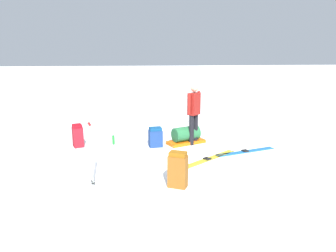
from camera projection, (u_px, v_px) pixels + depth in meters
ground_plane at (168, 152)px, 8.31m from camera, size 80.00×80.00×0.00m
skier_standing at (194, 111)px, 8.77m from camera, size 0.44×0.41×1.70m
ski_pair_near at (245, 152)px, 8.30m from camera, size 0.70×1.72×0.05m
ski_pair_far at (207, 159)px, 7.72m from camera, size 1.35×1.67×0.05m
backpack_large_dark at (155, 137)px, 8.71m from camera, size 0.33×0.40×0.54m
backpack_bright at (178, 170)px, 6.16m from camera, size 0.35×0.42×0.72m
backpack_small_spare at (78, 136)px, 8.70m from camera, size 0.38×0.35×0.62m
ski_poles_planted_near at (91, 151)px, 6.16m from camera, size 0.19×0.10×1.27m
ski_poles_planted_far at (196, 109)px, 10.45m from camera, size 0.18×0.10×1.21m
gear_sled at (186, 136)px, 9.00m from camera, size 0.85×1.16×0.49m
thermos_bottle at (113, 140)px, 8.93m from camera, size 0.07×0.07×0.26m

